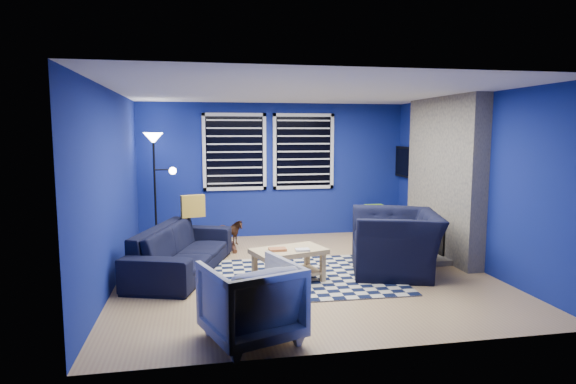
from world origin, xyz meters
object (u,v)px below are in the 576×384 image
object	(u,v)px
cabinet	(375,223)
floor_lamp	(155,154)
sofa	(182,249)
rocking_horse	(228,233)
armchair_bent	(251,301)
coffee_table	(289,258)
armchair_big	(396,242)
tv	(408,162)

from	to	relation	value
cabinet	floor_lamp	bearing A→B (deg)	177.83
cabinet	floor_lamp	xyz separation A→B (m)	(-3.96, -0.05, 1.33)
sofa	rocking_horse	xyz separation A→B (m)	(0.70, 1.21, -0.04)
sofa	floor_lamp	size ratio (longest dim) A/B	1.14
armchair_bent	cabinet	size ratio (longest dim) A/B	1.31
rocking_horse	cabinet	size ratio (longest dim) A/B	0.81
coffee_table	floor_lamp	distance (m)	3.29
armchair_big	rocking_horse	bearing A→B (deg)	-112.15
tv	floor_lamp	size ratio (longest dim) A/B	0.51
cabinet	armchair_bent	bearing A→B (deg)	-127.02
coffee_table	floor_lamp	bearing A→B (deg)	127.48
tv	cabinet	distance (m)	1.29
armchair_big	rocking_horse	world-z (taller)	armchair_big
armchair_big	coffee_table	size ratio (longest dim) A/B	1.25
tv	rocking_horse	bearing A→B (deg)	-172.07
armchair_bent	cabinet	distance (m)	4.98
rocking_horse	coffee_table	distance (m)	2.06
rocking_horse	cabinet	bearing A→B (deg)	-69.45
sofa	rocking_horse	bearing A→B (deg)	-12.50
coffee_table	cabinet	bearing A→B (deg)	49.25
armchair_big	sofa	bearing A→B (deg)	-84.50
tv	armchair_big	world-z (taller)	tv
tv	armchair_big	distance (m)	2.70
tv	cabinet	world-z (taller)	tv
armchair_big	rocking_horse	distance (m)	2.85
tv	armchair_big	size ratio (longest dim) A/B	0.76
sofa	cabinet	size ratio (longest dim) A/B	3.51
cabinet	sofa	bearing A→B (deg)	-156.67
sofa	coffee_table	distance (m)	1.56
sofa	cabinet	xyz separation A→B (m)	(3.49, 1.72, -0.06)
coffee_table	floor_lamp	xyz separation A→B (m)	(-1.84, 2.41, 1.28)
floor_lamp	sofa	bearing A→B (deg)	-74.38
tv	rocking_horse	size ratio (longest dim) A/B	1.94
sofa	armchair_bent	size ratio (longest dim) A/B	2.69
armchair_bent	cabinet	bearing A→B (deg)	-143.64
floor_lamp	armchair_big	bearing A→B (deg)	-33.09
tv	floor_lamp	distance (m)	4.58
armchair_big	coffee_table	world-z (taller)	armchair_big
armchair_bent	rocking_horse	world-z (taller)	armchair_bent
tv	coffee_table	world-z (taller)	tv
sofa	floor_lamp	xyz separation A→B (m)	(-0.47, 1.67, 1.27)
armchair_bent	coffee_table	bearing A→B (deg)	-131.57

